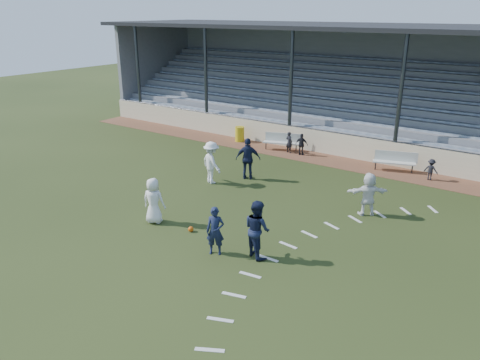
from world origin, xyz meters
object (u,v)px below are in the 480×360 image
at_px(player_white_lead, 154,201).
at_px(player_navy_lead, 215,231).
at_px(bench_right, 395,159).
at_px(football, 191,229).
at_px(trash_bin, 240,134).
at_px(bench_left, 282,140).

distance_m(player_white_lead, player_navy_lead, 3.34).
relative_size(bench_right, football, 10.43).
xyz_separation_m(player_white_lead, player_navy_lead, (3.29, -0.57, -0.06)).
height_order(bench_right, football, bench_right).
bearing_deg(trash_bin, player_white_lead, -70.54).
bearing_deg(trash_bin, bench_right, -0.48).
distance_m(bench_left, football, 11.00).
relative_size(football, player_navy_lead, 0.12).
xyz_separation_m(bench_right, player_navy_lead, (-2.09, -11.48, 0.21)).
distance_m(bench_right, trash_bin, 9.26).
bearing_deg(football, player_white_lead, -174.23).
relative_size(bench_left, bench_right, 1.00).
bearing_deg(player_navy_lead, player_white_lead, 141.53).
xyz_separation_m(bench_left, player_navy_lead, (4.19, -11.43, 0.21)).
height_order(bench_right, player_white_lead, player_white_lead).
xyz_separation_m(bench_right, football, (-3.77, -10.74, -0.49)).
distance_m(trash_bin, player_white_lead, 11.66).
bearing_deg(trash_bin, player_navy_lead, -58.19).
distance_m(bench_right, football, 11.40).
height_order(bench_right, trash_bin, bench_right).
xyz_separation_m(football, player_navy_lead, (1.68, -0.73, 0.70)).
distance_m(bench_left, player_white_lead, 10.90).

